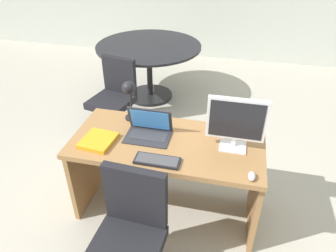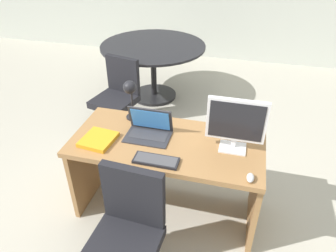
{
  "view_description": "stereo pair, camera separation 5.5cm",
  "coord_description": "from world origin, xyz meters",
  "px_view_note": "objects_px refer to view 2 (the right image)",
  "views": [
    {
      "loc": [
        0.46,
        -1.95,
        2.22
      ],
      "look_at": [
        0.0,
        0.04,
        0.87
      ],
      "focal_mm": 33.76,
      "sensor_mm": 36.0,
      "label": 1
    },
    {
      "loc": [
        0.51,
        -1.93,
        2.22
      ],
      "look_at": [
        0.0,
        0.04,
        0.87
      ],
      "focal_mm": 33.76,
      "sensor_mm": 36.0,
      "label": 2
    }
  ],
  "objects_px": {
    "office_chair": "(127,243)",
    "meeting_chair_near": "(117,102)",
    "book": "(98,139)",
    "monitor": "(236,122)",
    "mouse": "(250,178)",
    "desk_lamp": "(130,92)",
    "meeting_table": "(153,58)",
    "keyboard": "(156,160)",
    "desk": "(168,159)",
    "laptop": "(149,127)"
  },
  "relations": [
    {
      "from": "office_chair",
      "to": "meeting_chair_near",
      "type": "distance_m",
      "value": 2.04
    },
    {
      "from": "book",
      "to": "office_chair",
      "type": "distance_m",
      "value": 0.81
    },
    {
      "from": "monitor",
      "to": "meeting_chair_near",
      "type": "height_order",
      "value": "monitor"
    },
    {
      "from": "mouse",
      "to": "book",
      "type": "bearing_deg",
      "value": 172.74
    },
    {
      "from": "desk_lamp",
      "to": "office_chair",
      "type": "xyz_separation_m",
      "value": [
        0.27,
        -0.93,
        -0.66
      ]
    },
    {
      "from": "meeting_table",
      "to": "keyboard",
      "type": "bearing_deg",
      "value": -72.6
    },
    {
      "from": "keyboard",
      "to": "mouse",
      "type": "height_order",
      "value": "mouse"
    },
    {
      "from": "desk",
      "to": "office_chair",
      "type": "bearing_deg",
      "value": -97.96
    },
    {
      "from": "desk_lamp",
      "to": "meeting_chair_near",
      "type": "xyz_separation_m",
      "value": [
        -0.56,
        0.94,
        -0.67
      ]
    },
    {
      "from": "meeting_chair_near",
      "to": "office_chair",
      "type": "bearing_deg",
      "value": -65.93
    },
    {
      "from": "book",
      "to": "meeting_chair_near",
      "type": "height_order",
      "value": "meeting_chair_near"
    },
    {
      "from": "book",
      "to": "mouse",
      "type": "bearing_deg",
      "value": -7.26
    },
    {
      "from": "book",
      "to": "desk_lamp",
      "type": "bearing_deg",
      "value": 68.95
    },
    {
      "from": "monitor",
      "to": "meeting_table",
      "type": "xyz_separation_m",
      "value": [
        -1.24,
        2.01,
        -0.39
      ]
    },
    {
      "from": "laptop",
      "to": "keyboard",
      "type": "relative_size",
      "value": 1.09
    },
    {
      "from": "desk",
      "to": "meeting_table",
      "type": "height_order",
      "value": "meeting_table"
    },
    {
      "from": "keyboard",
      "to": "desk_lamp",
      "type": "height_order",
      "value": "desk_lamp"
    },
    {
      "from": "meeting_table",
      "to": "mouse",
      "type": "bearing_deg",
      "value": -59.26
    },
    {
      "from": "desk",
      "to": "office_chair",
      "type": "height_order",
      "value": "office_chair"
    },
    {
      "from": "desk",
      "to": "office_chair",
      "type": "relative_size",
      "value": 1.69
    },
    {
      "from": "keyboard",
      "to": "book",
      "type": "relative_size",
      "value": 1.16
    },
    {
      "from": "desk_lamp",
      "to": "meeting_chair_near",
      "type": "height_order",
      "value": "desk_lamp"
    },
    {
      "from": "desk",
      "to": "monitor",
      "type": "relative_size",
      "value": 3.52
    },
    {
      "from": "desk_lamp",
      "to": "book",
      "type": "relative_size",
      "value": 1.29
    },
    {
      "from": "keyboard",
      "to": "book",
      "type": "xyz_separation_m",
      "value": [
        -0.51,
        0.12,
        0.01
      ]
    },
    {
      "from": "meeting_table",
      "to": "meeting_chair_near",
      "type": "relative_size",
      "value": 1.66
    },
    {
      "from": "mouse",
      "to": "office_chair",
      "type": "distance_m",
      "value": 0.95
    },
    {
      "from": "laptop",
      "to": "book",
      "type": "height_order",
      "value": "laptop"
    },
    {
      "from": "meeting_chair_near",
      "to": "desk",
      "type": "bearing_deg",
      "value": -50.46
    },
    {
      "from": "mouse",
      "to": "office_chair",
      "type": "xyz_separation_m",
      "value": [
        -0.75,
        -0.4,
        -0.42
      ]
    },
    {
      "from": "mouse",
      "to": "meeting_chair_near",
      "type": "relative_size",
      "value": 0.1
    },
    {
      "from": "desk_lamp",
      "to": "keyboard",
      "type": "bearing_deg",
      "value": -53.91
    },
    {
      "from": "desk",
      "to": "meeting_table",
      "type": "distance_m",
      "value": 2.13
    },
    {
      "from": "monitor",
      "to": "keyboard",
      "type": "height_order",
      "value": "monitor"
    },
    {
      "from": "mouse",
      "to": "meeting_chair_near",
      "type": "distance_m",
      "value": 2.2
    },
    {
      "from": "keyboard",
      "to": "desk_lamp",
      "type": "bearing_deg",
      "value": 126.09
    },
    {
      "from": "laptop",
      "to": "meeting_table",
      "type": "bearing_deg",
      "value": 106.1
    },
    {
      "from": "mouse",
      "to": "meeting_table",
      "type": "bearing_deg",
      "value": 120.74
    },
    {
      "from": "desk",
      "to": "laptop",
      "type": "relative_size",
      "value": 4.23
    },
    {
      "from": "mouse",
      "to": "keyboard",
      "type": "bearing_deg",
      "value": 177.84
    },
    {
      "from": "laptop",
      "to": "meeting_table",
      "type": "distance_m",
      "value": 2.07
    },
    {
      "from": "laptop",
      "to": "keyboard",
      "type": "height_order",
      "value": "laptop"
    },
    {
      "from": "monitor",
      "to": "book",
      "type": "distance_m",
      "value": 1.06
    },
    {
      "from": "laptop",
      "to": "keyboard",
      "type": "bearing_deg",
      "value": -64.98
    },
    {
      "from": "book",
      "to": "meeting_chair_near",
      "type": "relative_size",
      "value": 0.33
    },
    {
      "from": "keyboard",
      "to": "book",
      "type": "height_order",
      "value": "book"
    },
    {
      "from": "laptop",
      "to": "book",
      "type": "bearing_deg",
      "value": -151.2
    },
    {
      "from": "laptop",
      "to": "desk",
      "type": "bearing_deg",
      "value": -6.41
    },
    {
      "from": "keyboard",
      "to": "desk",
      "type": "bearing_deg",
      "value": 87.83
    },
    {
      "from": "office_chair",
      "to": "meeting_chair_near",
      "type": "relative_size",
      "value": 1.04
    }
  ]
}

